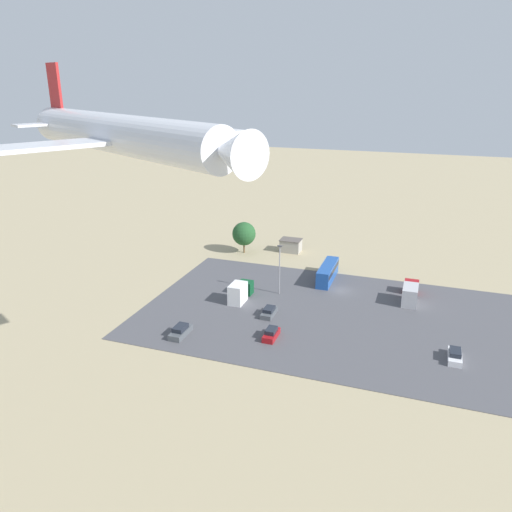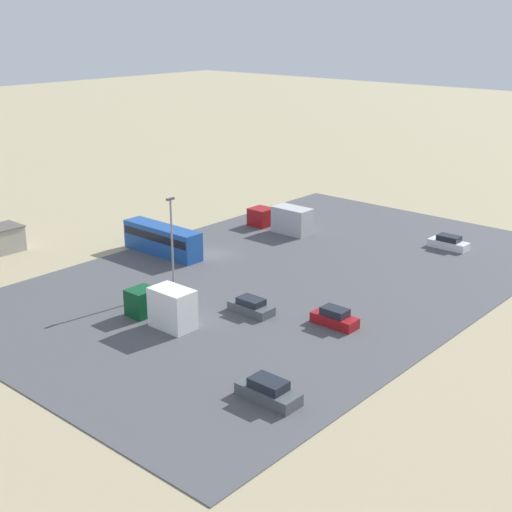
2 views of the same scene
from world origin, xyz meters
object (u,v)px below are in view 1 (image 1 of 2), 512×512
Objects in this scene: parked_car_3 at (455,356)px; shed_building at (291,245)px; parked_car_0 at (269,312)px; parked_truck_0 at (240,292)px; parked_car_1 at (271,334)px; parked_truck_1 at (410,293)px; bus at (328,272)px; parked_car_2 at (181,331)px; airplane at (124,135)px.

shed_building is at bearing -47.68° from parked_car_3.
parked_truck_0 is at bearing -31.20° from parked_car_0.
parked_truck_1 is (-19.40, -21.56, 0.82)m from parked_car_1.
shed_building is 51.86m from parked_car_3.
parked_car_0 is at bearing 99.43° from shed_building.
parked_car_1 is at bearing -50.19° from parked_truck_0.
parked_car_0 is 7.85m from parked_car_1.
parked_car_0 is 8.09m from parked_truck_0.
parked_truck_0 reaches higher than parked_car_0.
bus reaches higher than parked_car_2.
parked_car_2 is 40.85m from airplane.
shed_building reaches higher than parked_car_0.
parked_car_3 is 37.31m from parked_truck_0.
shed_building is 0.68× the size of parked_truck_0.
airplane reaches higher than shed_building.
parked_truck_0 reaches higher than parked_car_1.
parked_car_0 is at bearing -69.60° from parked_car_1.
parked_truck_1 is (-27.71, 19.37, 0.08)m from shed_building.
parked_car_2 is 40.73m from parked_car_3.
bus is (-11.66, 14.73, 0.35)m from shed_building.
parked_truck_0 is 0.23× the size of airplane.
shed_building is 18.79m from bus.
parked_car_2 is at bearing 60.60° from bus.
parked_car_3 is at bearing -174.45° from parked_car_1.
bus reaches higher than parked_car_1.
parked_car_2 is 0.16× the size of airplane.
bus is 34.55m from parked_car_2.
bus reaches higher than parked_car_0.
airplane is at bearing -83.39° from parked_truck_0.
parked_car_1 is at bearing -161.95° from airplane.
parked_truck_1 is at bearing -142.36° from parked_car_2.
shed_building reaches higher than parked_car_1.
parked_car_1 is 0.47× the size of parked_truck_1.
parked_car_2 is at bearing 9.16° from parked_car_3.
parked_car_3 is 0.51× the size of parked_truck_1.
airplane is (31.71, 29.84, 32.46)m from parked_car_3.
parked_car_3 is (-34.92, 38.34, -0.76)m from shed_building.
shed_building is 33.81m from parked_truck_1.
parked_car_0 is 1.04× the size of parked_car_1.
shed_building is at bearing -148.65° from airplane.
parked_car_1 is 42.66m from airplane.
parked_car_0 is at bearing -147.33° from parked_truck_1.
shed_building is 29.44m from parked_truck_0.
parked_car_1 is at bearing 82.71° from bus.
shed_building reaches higher than parked_car_2.
shed_building is at bearing -80.57° from parked_car_0.
parked_car_3 is (-40.21, -6.48, -0.03)m from parked_car_2.
parked_car_3 is at bearing 134.57° from bus.
parked_car_2 reaches higher than parked_car_3.
shed_building is 0.45× the size of bus.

